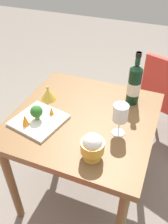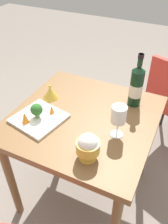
# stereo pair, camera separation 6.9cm
# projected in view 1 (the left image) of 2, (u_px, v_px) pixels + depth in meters

# --- Properties ---
(ground_plane) EXTENTS (8.00, 8.00, 0.00)m
(ground_plane) POSITION_uv_depth(u_px,v_px,m) (84.00, 190.00, 1.80)
(ground_plane) COLOR gray
(dining_table) EXTENTS (0.79, 0.79, 0.72)m
(dining_table) POSITION_uv_depth(u_px,v_px,m) (84.00, 129.00, 1.41)
(dining_table) COLOR brown
(dining_table) RESTS_ON ground_plane
(wine_bottle) EXTENTS (0.08, 0.08, 0.32)m
(wine_bottle) POSITION_uv_depth(u_px,v_px,m) (134.00, 84.00, 1.38)
(wine_bottle) COLOR black
(wine_bottle) RESTS_ON dining_table
(wine_glass) EXTENTS (0.08, 0.08, 0.18)m
(wine_glass) POSITION_uv_depth(u_px,v_px,m) (120.00, 114.00, 1.16)
(wine_glass) COLOR white
(wine_glass) RESTS_ON dining_table
(rice_bowl) EXTENTS (0.11, 0.11, 0.14)m
(rice_bowl) POSITION_uv_depth(u_px,v_px,m) (92.00, 146.00, 1.07)
(rice_bowl) COLOR gold
(rice_bowl) RESTS_ON dining_table
(rice_bowl_lid) EXTENTS (0.10, 0.10, 0.09)m
(rice_bowl_lid) POSITION_uv_depth(u_px,v_px,m) (48.00, 94.00, 1.46)
(rice_bowl_lid) COLOR gold
(rice_bowl_lid) RESTS_ON dining_table
(serving_plate) EXTENTS (0.30, 0.30, 0.02)m
(serving_plate) POSITION_uv_depth(u_px,v_px,m) (39.00, 120.00, 1.31)
(serving_plate) COLOR white
(serving_plate) RESTS_ON dining_table
(broccoli_floret) EXTENTS (0.07, 0.07, 0.09)m
(broccoli_floret) POSITION_uv_depth(u_px,v_px,m) (36.00, 112.00, 1.27)
(broccoli_floret) COLOR #729E4C
(broccoli_floret) RESTS_ON serving_plate
(carrot_garnish_left) EXTENTS (0.04, 0.04, 0.07)m
(carrot_garnish_left) POSITION_uv_depth(u_px,v_px,m) (25.00, 120.00, 1.25)
(carrot_garnish_left) COLOR orange
(carrot_garnish_left) RESTS_ON serving_plate
(carrot_garnish_right) EXTENTS (0.03, 0.03, 0.05)m
(carrot_garnish_right) POSITION_uv_depth(u_px,v_px,m) (51.00, 111.00, 1.32)
(carrot_garnish_right) COLOR orange
(carrot_garnish_right) RESTS_ON serving_plate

